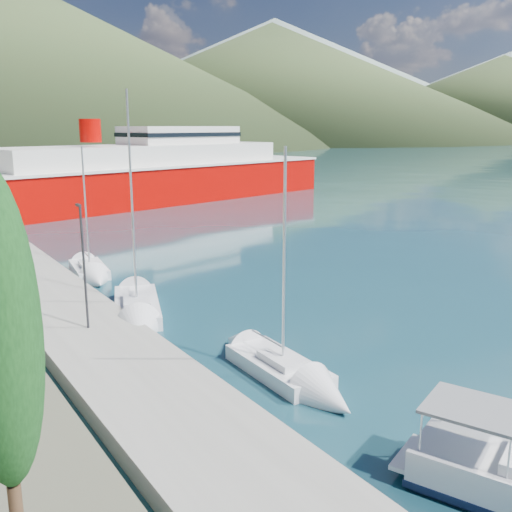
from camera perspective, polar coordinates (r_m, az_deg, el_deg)
quay at (r=39.29m, az=-21.14°, el=-2.79°), size 5.00×88.00×0.80m
hills_far at (r=652.23m, az=-20.86°, el=18.01°), size 1480.00×900.00×180.00m
hills_near at (r=402.36m, az=-17.90°, el=17.85°), size 1010.00×520.00×115.00m
lamp_posts at (r=27.13m, az=-16.04°, el=-1.15°), size 0.15×46.08×6.06m
sailboat_near at (r=23.67m, az=4.75°, el=-12.54°), size 2.33×7.37×10.52m
sailboat_mid at (r=31.17m, az=-11.68°, el=-6.32°), size 5.45×9.47×13.25m
sailboat_far at (r=41.18m, az=-15.97°, el=-1.87°), size 3.06×6.95×9.87m
ferry at (r=81.06m, az=-10.76°, el=7.86°), size 61.08×25.21×11.87m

